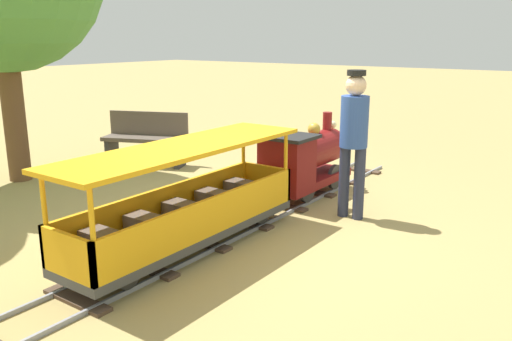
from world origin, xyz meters
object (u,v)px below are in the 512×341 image
Objects in this scene: conductor_person at (354,133)px; park_bench at (146,138)px; locomotive at (304,159)px; passenger_car at (187,208)px.

conductor_person is 3.78m from park_bench.
locomotive is 1.07× the size of park_bench.
conductor_person is at bearing 64.89° from passenger_car.
locomotive is at bearing 156.03° from conductor_person.
conductor_person is (0.82, 1.76, 0.53)m from passenger_car.
passenger_car is (0.00, -2.12, -0.06)m from locomotive.
conductor_person is at bearing -6.57° from park_bench.
conductor_person is at bearing -23.97° from locomotive.
conductor_person is (0.82, -0.37, 0.47)m from locomotive.
passenger_car is 2.01m from conductor_person.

